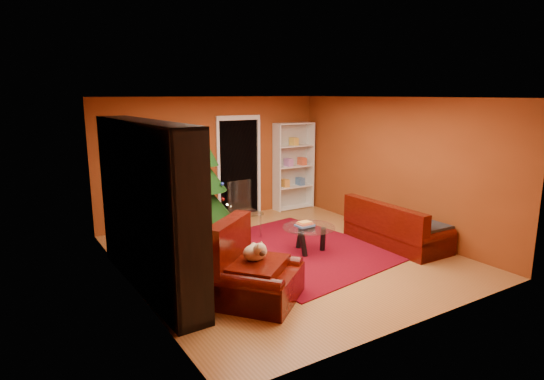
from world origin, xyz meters
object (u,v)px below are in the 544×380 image
dog (255,252)px  armchair (257,269)px  gift_box_teal (141,236)px  gift_box_red (171,226)px  white_bookshelf (294,166)px  coffee_table (309,239)px  acrylic_chair (246,213)px  christmas_tree (204,183)px  rug (294,250)px  sofa (397,223)px  media_unit (147,206)px  gift_box_green (194,223)px

dog → armchair: bearing=-135.0°
gift_box_teal → gift_box_red: gift_box_teal is taller
white_bookshelf → armchair: 4.99m
coffee_table → acrylic_chair: acrylic_chair is taller
dog → acrylic_chair: size_ratio=0.42×
christmas_tree → acrylic_chair: 1.03m
rug → sofa: (1.74, -0.69, 0.40)m
rug → sofa: bearing=-21.7°
dog → sofa: bearing=-28.7°
white_bookshelf → acrylic_chair: white_bookshelf is taller
gift_box_red → dog: size_ratio=0.61×
gift_box_teal → white_bookshelf: white_bookshelf is taller
gift_box_teal → dog: 3.11m
dog → coffee_table: (1.66, 1.06, -0.41)m
christmas_tree → gift_box_red: (-0.58, 0.32, -0.86)m
media_unit → acrylic_chair: media_unit is taller
gift_box_green → white_bookshelf: (2.65, 0.34, 0.87)m
media_unit → christmas_tree: media_unit is taller
media_unit → gift_box_red: bearing=62.2°
gift_box_green → acrylic_chair: size_ratio=0.27×
christmas_tree → coffee_table: size_ratio=2.28×
gift_box_green → white_bookshelf: size_ratio=0.13×
sofa → coffee_table: 1.67m
armchair → sofa: 3.32m
media_unit → dog: size_ratio=7.56×
rug → armchair: 2.06m
white_bookshelf → dog: 4.91m
gift_box_red → coffee_table: size_ratio=0.28×
acrylic_chair → rug: bearing=-72.9°
white_bookshelf → gift_box_red: bearing=-173.7°
gift_box_red → gift_box_green: bearing=-2.3°
sofa → media_unit: bearing=83.6°
gift_box_red → coffee_table: coffee_table is taller
gift_box_teal → dog: size_ratio=0.75×
gift_box_green → dog: bearing=-98.8°
gift_box_green → coffee_table: 2.58m
media_unit → gift_box_green: bearing=53.3°
coffee_table → acrylic_chair: (-0.51, 1.29, 0.24)m
christmas_tree → acrylic_chair: christmas_tree is taller
gift_box_teal → armchair: armchair is taller
armchair → media_unit: bearing=92.6°
christmas_tree → dog: bearing=-101.8°
gift_box_teal → rug: bearing=-38.9°
rug → acrylic_chair: 1.24m
armchair → dog: size_ratio=2.75×
sofa → gift_box_teal: bearing=58.9°
christmas_tree → dog: christmas_tree is taller
gift_box_green → acrylic_chair: 1.26m
coffee_table → white_bookshelf: bearing=60.3°
white_bookshelf → dog: (-3.18, -3.72, -0.36)m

